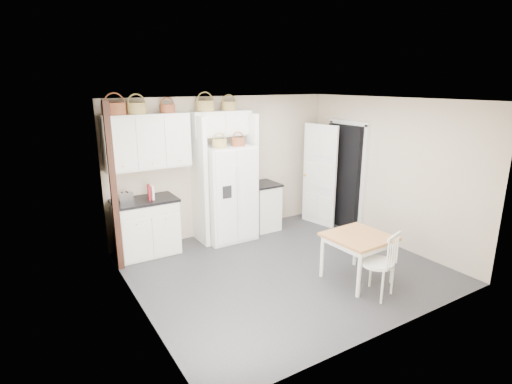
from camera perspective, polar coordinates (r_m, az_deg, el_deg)
floor at (r=6.45m, az=4.01°, el=-10.78°), size 4.50×4.50×0.00m
ceiling at (r=5.79m, az=4.50°, el=12.97°), size 4.50×4.50×0.00m
wall_back at (r=7.66m, az=-4.51°, el=3.74°), size 4.50×0.00×4.50m
wall_left at (r=5.07m, az=-16.96°, el=-2.99°), size 0.00×4.00×4.00m
wall_right at (r=7.50m, az=18.39°, el=2.74°), size 0.00×4.00×4.00m
refrigerator at (r=7.35m, az=-4.09°, el=-0.16°), size 0.90×0.73×1.75m
base_cab_left at (r=7.04m, az=-15.41°, el=-4.94°), size 1.00×0.63×0.93m
base_cab_right at (r=7.95m, az=0.99°, el=-2.13°), size 0.51×0.61×0.90m
dining_table at (r=6.13m, az=14.26°, el=-9.08°), size 0.88×0.88×0.70m
windsor_chair at (r=5.73m, az=16.98°, el=-9.67°), size 0.58×0.55×0.96m
counter_left at (r=6.89m, az=-15.69°, el=-1.15°), size 1.04×0.67×0.04m
counter_right at (r=7.82m, az=1.00°, el=1.14°), size 0.55×0.65×0.04m
toaster at (r=6.78m, az=-18.23°, el=-0.71°), size 0.26×0.18×0.16m
cookbook_red at (r=6.79m, az=-15.04°, el=-0.05°), size 0.07×0.17×0.25m
cookbook_cream at (r=6.80m, az=-14.74°, el=-0.06°), size 0.06×0.16×0.24m
basket_upper_a at (r=6.69m, az=-19.51°, el=11.15°), size 0.34×0.34×0.19m
basket_upper_b at (r=6.77m, az=-16.66°, el=11.38°), size 0.31×0.31×0.18m
basket_upper_c at (r=6.92m, az=-12.53°, el=11.56°), size 0.25×0.25×0.14m
basket_bridge_a at (r=7.17m, az=-7.29°, el=12.10°), size 0.33×0.33×0.19m
basket_bridge_b at (r=7.37m, az=-3.91°, el=12.16°), size 0.28×0.28×0.16m
basket_fridge_a at (r=6.99m, az=-5.25°, el=6.91°), size 0.26×0.26×0.14m
basket_fridge_b at (r=7.15m, az=-2.58°, el=7.15°), size 0.25×0.25×0.14m
upper_cabinet at (r=6.86m, az=-15.26°, el=6.97°), size 1.40×0.34×0.90m
bridge_cabinet at (r=7.32m, az=-5.09°, el=9.72°), size 1.12×0.34×0.45m
fridge_panel_left at (r=7.15m, az=-8.10°, el=1.57°), size 0.08×0.60×2.30m
fridge_panel_right at (r=7.60m, az=-1.03°, el=2.54°), size 0.08×0.60×2.30m
trim_post at (r=6.35m, az=-19.68°, el=0.43°), size 0.09×0.09×2.60m
doorway_void at (r=8.15m, az=12.50°, el=2.16°), size 0.18×0.85×2.05m
door_slab at (r=8.16m, az=9.05°, el=2.34°), size 0.21×0.79×2.05m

